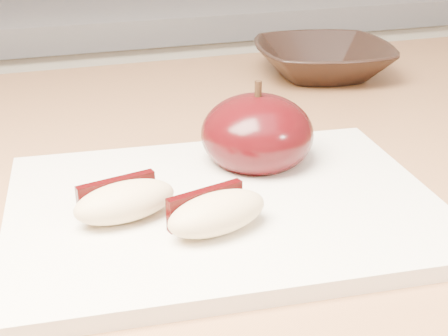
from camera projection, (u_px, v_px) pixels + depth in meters
name	position (u px, v px, depth m)	size (l,w,h in m)	color
back_cabinet	(85.00, 219.00, 1.31)	(2.40, 0.62, 0.94)	silver
cutting_board	(224.00, 207.00, 0.45)	(0.30, 0.22, 0.01)	white
apple_half	(257.00, 134.00, 0.50)	(0.12, 0.12, 0.08)	black
apple_wedge_a	(124.00, 201.00, 0.42)	(0.08, 0.05, 0.03)	beige
apple_wedge_b	(216.00, 212.00, 0.40)	(0.08, 0.05, 0.03)	beige
bowl	(323.00, 60.00, 0.76)	(0.16, 0.16, 0.04)	black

